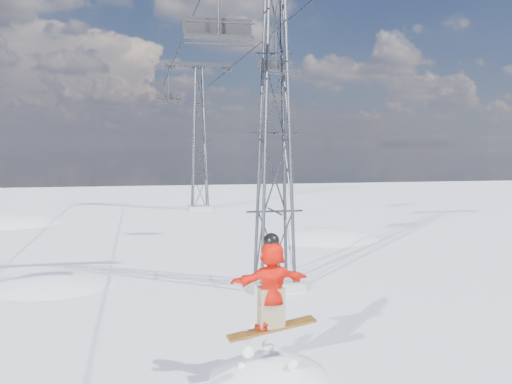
% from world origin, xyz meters
% --- Properties ---
extents(ground, '(120.00, 120.00, 0.00)m').
position_xyz_m(ground, '(0.00, 0.00, 0.00)').
color(ground, white).
rests_on(ground, ground).
extents(lift_tower_near, '(5.20, 1.80, 11.43)m').
position_xyz_m(lift_tower_near, '(0.80, 8.00, 5.47)').
color(lift_tower_near, '#999999').
rests_on(lift_tower_near, ground).
extents(lift_tower_far, '(5.20, 1.80, 11.43)m').
position_xyz_m(lift_tower_far, '(0.80, 33.00, 5.47)').
color(lift_tower_far, '#999999').
rests_on(lift_tower_far, ground).
extents(haul_cables, '(4.46, 51.00, 0.06)m').
position_xyz_m(haul_cables, '(0.80, 19.50, 10.85)').
color(haul_cables, black).
rests_on(haul_cables, ground).
extents(lift_chair_near, '(2.18, 0.63, 2.71)m').
position_xyz_m(lift_chair_near, '(-1.40, 6.45, 8.68)').
color(lift_chair_near, black).
rests_on(lift_chair_near, ground).
extents(lift_chair_mid, '(1.81, 0.52, 2.25)m').
position_xyz_m(lift_chair_mid, '(3.00, 16.91, 9.05)').
color(lift_chair_mid, black).
rests_on(lift_chair_mid, ground).
extents(lift_chair_far, '(2.00, 0.58, 2.48)m').
position_xyz_m(lift_chair_far, '(-1.40, 35.12, 8.86)').
color(lift_chair_far, black).
rests_on(lift_chair_far, ground).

